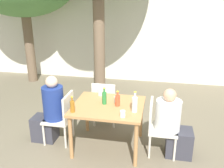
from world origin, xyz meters
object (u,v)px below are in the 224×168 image
at_px(water_bottle_0, 135,104).
at_px(drinking_glass_0, 100,92).
at_px(person_seated_1, 173,126).
at_px(drinking_glass_2, 123,114).
at_px(patio_chair_1, 158,125).
at_px(dining_table_front, 108,110).
at_px(person_seated_0, 50,112).
at_px(amber_bottle_3, 72,106).
at_px(patio_chair_2, 105,101).
at_px(green_bottle_2, 104,98).
at_px(drinking_glass_1, 116,99).
at_px(patio_chair_0, 63,116).
at_px(soda_bottle_1, 118,100).

bearing_deg(water_bottle_0, drinking_glass_0, 141.01).
distance_m(person_seated_1, drinking_glass_0, 1.34).
bearing_deg(drinking_glass_2, patio_chair_1, 35.45).
relative_size(person_seated_1, drinking_glass_0, 9.95).
relative_size(dining_table_front, drinking_glass_2, 11.49).
relative_size(person_seated_0, drinking_glass_0, 10.69).
distance_m(person_seated_0, drinking_glass_0, 0.93).
height_order(patio_chair_1, amber_bottle_3, amber_bottle_3).
xyz_separation_m(patio_chair_2, green_bottle_2, (0.15, -0.69, 0.37)).
height_order(water_bottle_0, drinking_glass_1, water_bottle_0).
height_order(patio_chair_2, water_bottle_0, water_bottle_0).
xyz_separation_m(person_seated_0, person_seated_1, (2.04, -0.00, -0.03)).
bearing_deg(dining_table_front, patio_chair_0, 180.00).
bearing_deg(water_bottle_0, patio_chair_1, 23.89).
height_order(patio_chair_0, patio_chair_1, same).
bearing_deg(drinking_glass_1, patio_chair_1, -11.55).
relative_size(water_bottle_0, soda_bottle_1, 1.30).
bearing_deg(soda_bottle_1, drinking_glass_0, 134.61).
relative_size(patio_chair_0, person_seated_0, 0.75).
distance_m(person_seated_1, drinking_glass_1, 0.98).
height_order(patio_chair_0, amber_bottle_3, amber_bottle_3).
xyz_separation_m(green_bottle_2, drinking_glass_0, (-0.15, 0.34, -0.05)).
relative_size(patio_chair_0, patio_chair_2, 1.00).
xyz_separation_m(patio_chair_1, person_seated_1, (0.23, -0.00, 0.00)).
height_order(soda_bottle_1, amber_bottle_3, same).
bearing_deg(green_bottle_2, person_seated_1, -1.58).
bearing_deg(patio_chair_1, person_seated_1, -90.00).
height_order(patio_chair_0, soda_bottle_1, soda_bottle_1).
height_order(person_seated_0, water_bottle_0, person_seated_0).
xyz_separation_m(green_bottle_2, amber_bottle_3, (-0.40, -0.37, -0.01)).
height_order(patio_chair_0, person_seated_1, person_seated_1).
relative_size(patio_chair_2, green_bottle_2, 3.20).
bearing_deg(patio_chair_1, drinking_glass_1, 78.45).
distance_m(patio_chair_2, drinking_glass_0, 0.47).
relative_size(soda_bottle_1, drinking_glass_2, 2.57).
bearing_deg(patio_chair_1, dining_table_front, 90.00).
bearing_deg(person_seated_0, patio_chair_1, 90.00).
height_order(water_bottle_0, drinking_glass_0, water_bottle_0).
bearing_deg(patio_chair_1, amber_bottle_3, 105.29).
xyz_separation_m(patio_chair_1, amber_bottle_3, (-1.26, -0.34, 0.36)).
bearing_deg(drinking_glass_2, green_bottle_2, 132.84).
relative_size(patio_chair_2, drinking_glass_2, 9.10).
height_order(patio_chair_1, person_seated_1, person_seated_1).
bearing_deg(patio_chair_0, drinking_glass_0, 123.44).
bearing_deg(green_bottle_2, drinking_glass_1, 31.92).
distance_m(water_bottle_0, green_bottle_2, 0.54).
height_order(green_bottle_2, drinking_glass_2, green_bottle_2).
height_order(patio_chair_1, person_seated_0, person_seated_0).
distance_m(drinking_glass_0, drinking_glass_1, 0.40).
xyz_separation_m(patio_chair_0, drinking_glass_2, (1.08, -0.36, 0.31)).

